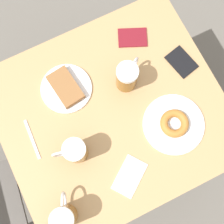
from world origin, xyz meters
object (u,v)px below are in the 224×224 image
object	(u,v)px
beer_mug_center	(64,217)
beer_mug_right	(127,77)
napkin_folded	(129,176)
fork	(32,139)
plate_with_donut	(174,124)
passport_near_edge	(133,38)
passport_far_edge	(181,62)
plate_with_cake	(66,88)
beer_mug_left	(75,151)

from	to	relation	value
beer_mug_center	beer_mug_right	xyz separation A→B (m)	(0.38, -0.45, 0.00)
beer_mug_right	napkin_folded	size ratio (longest dim) A/B	0.85
fork	beer_mug_center	bearing A→B (deg)	-178.99
plate_with_donut	beer_mug_right	world-z (taller)	beer_mug_right
beer_mug_center	beer_mug_right	distance (m)	0.59
plate_with_donut	napkin_folded	distance (m)	0.28
passport_near_edge	passport_far_edge	distance (m)	0.24
plate_with_cake	napkin_folded	world-z (taller)	plate_with_cake
beer_mug_left	beer_mug_center	bearing A→B (deg)	145.83
passport_near_edge	passport_far_edge	size ratio (longest dim) A/B	1.06
beer_mug_center	beer_mug_right	bearing A→B (deg)	-49.89
plate_with_donut	passport_near_edge	bearing A→B (deg)	-3.42
plate_with_cake	plate_with_donut	world-z (taller)	plate_with_donut
beer_mug_center	napkin_folded	world-z (taller)	beer_mug_center
napkin_folded	fork	xyz separation A→B (m)	(0.31, 0.29, -0.00)
napkin_folded	passport_near_edge	xyz separation A→B (m)	(0.53, -0.28, 0.00)
napkin_folded	passport_near_edge	size ratio (longest dim) A/B	1.16
plate_with_cake	passport_far_edge	world-z (taller)	plate_with_cake
beer_mug_left	beer_mug_center	xyz separation A→B (m)	(-0.20, 0.14, 0.00)
plate_with_cake	passport_far_edge	xyz separation A→B (m)	(-0.11, -0.50, -0.01)
beer_mug_left	plate_with_donut	bearing A→B (deg)	-99.84
fork	passport_far_edge	world-z (taller)	passport_far_edge
beer_mug_left	passport_far_edge	size ratio (longest dim) A/B	1.04
beer_mug_center	beer_mug_right	world-z (taller)	same
beer_mug_center	plate_with_donut	bearing A→B (deg)	-76.54
plate_with_cake	fork	bearing A→B (deg)	121.96
napkin_folded	passport_far_edge	world-z (taller)	passport_far_edge
plate_with_cake	passport_near_edge	size ratio (longest dim) A/B	1.44
fork	passport_near_edge	bearing A→B (deg)	-69.14
plate_with_cake	beer_mug_center	distance (m)	0.51
plate_with_donut	passport_near_edge	size ratio (longest dim) A/B	1.69
beer_mug_center	beer_mug_left	bearing A→B (deg)	-34.17
plate_with_donut	beer_mug_center	bearing A→B (deg)	103.46
plate_with_donut	beer_mug_right	size ratio (longest dim) A/B	1.71
plate_with_donut	plate_with_cake	bearing A→B (deg)	44.77
napkin_folded	beer_mug_center	bearing A→B (deg)	94.60
beer_mug_right	napkin_folded	world-z (taller)	beer_mug_right
plate_with_cake	beer_mug_right	size ratio (longest dim) A/B	1.46
passport_near_edge	fork	bearing A→B (deg)	110.86
plate_with_cake	beer_mug_left	xyz separation A→B (m)	(-0.26, 0.07, 0.06)
passport_near_edge	passport_far_edge	xyz separation A→B (m)	(-0.19, -0.14, 0.00)
plate_with_cake	napkin_folded	distance (m)	0.45
plate_with_cake	napkin_folded	bearing A→B (deg)	-170.40
passport_near_edge	plate_with_donut	bearing A→B (deg)	176.58
plate_with_donut	beer_mug_right	distance (m)	0.27
fork	passport_near_edge	xyz separation A→B (m)	(0.22, -0.57, 0.00)
fork	passport_far_edge	bearing A→B (deg)	-88.10
plate_with_cake	beer_mug_right	bearing A→B (deg)	-109.59
plate_with_cake	beer_mug_left	size ratio (longest dim) A/B	1.46
beer_mug_left	beer_mug_center	size ratio (longest dim) A/B	1.00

